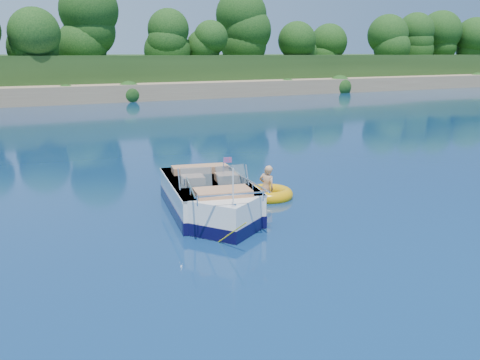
# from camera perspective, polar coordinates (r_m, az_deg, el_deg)

# --- Properties ---
(ground) EXTENTS (160.00, 160.00, 0.00)m
(ground) POSITION_cam_1_polar(r_m,az_deg,el_deg) (14.75, 2.57, -3.24)
(ground) COLOR #091E45
(ground) RESTS_ON ground
(shoreline) EXTENTS (170.00, 59.00, 6.00)m
(shoreline) POSITION_cam_1_polar(r_m,az_deg,el_deg) (76.32, -23.04, 9.91)
(shoreline) COLOR #8C6E51
(shoreline) RESTS_ON ground
(treeline) EXTENTS (150.00, 7.12, 8.19)m
(treeline) POSITION_cam_1_polar(r_m,az_deg,el_deg) (53.67, -20.99, 13.95)
(treeline) COLOR #321D10
(treeline) RESTS_ON ground
(motorboat) EXTENTS (2.87, 5.79, 1.95)m
(motorboat) POSITION_cam_1_polar(r_m,az_deg,el_deg) (14.29, -3.08, -2.22)
(motorboat) COLOR white
(motorboat) RESTS_ON ground
(tow_tube) EXTENTS (1.54, 1.54, 0.39)m
(tow_tube) POSITION_cam_1_polar(r_m,az_deg,el_deg) (16.01, 3.02, -1.53)
(tow_tube) COLOR #E49D08
(tow_tube) RESTS_ON ground
(boy) EXTENTS (0.65, 0.82, 1.47)m
(boy) POSITION_cam_1_polar(r_m,az_deg,el_deg) (16.00, 2.74, -1.91)
(boy) COLOR tan
(boy) RESTS_ON ground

